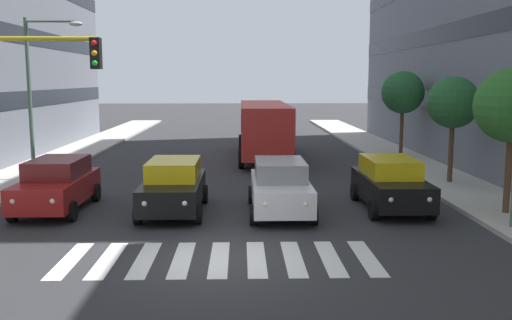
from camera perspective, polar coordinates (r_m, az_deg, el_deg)
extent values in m
plane|color=#2D2D30|center=(13.86, -3.74, -10.00)|extent=(180.00, 180.00, 0.00)
cube|color=black|center=(35.61, 23.57, 5.85)|extent=(9.89, 24.83, 0.90)
cube|color=black|center=(35.67, 23.88, 11.14)|extent=(9.89, 24.83, 0.90)
cube|color=silver|center=(14.18, 11.17, -9.69)|extent=(0.45, 2.80, 0.01)
cube|color=silver|center=(14.01, 7.52, -9.82)|extent=(0.45, 2.80, 0.01)
cube|color=silver|center=(13.90, 3.80, -9.92)|extent=(0.45, 2.80, 0.01)
cube|color=silver|center=(13.85, 0.04, -9.97)|extent=(0.45, 2.80, 0.01)
cube|color=silver|center=(13.86, -3.74, -9.98)|extent=(0.45, 2.80, 0.01)
cube|color=silver|center=(13.92, -7.50, -9.95)|extent=(0.45, 2.80, 0.01)
cube|color=silver|center=(14.04, -11.21, -9.88)|extent=(0.45, 2.80, 0.01)
cube|color=silver|center=(14.22, -14.84, -9.77)|extent=(0.45, 2.80, 0.01)
cube|color=silver|center=(14.45, -18.37, -9.62)|extent=(0.45, 2.80, 0.01)
cube|color=black|center=(19.30, 13.51, -2.80)|extent=(1.80, 4.40, 0.80)
cube|color=yellow|center=(19.37, 13.42, -0.65)|extent=(1.58, 2.46, 0.60)
cylinder|color=black|center=(18.29, 17.38, -4.83)|extent=(0.22, 0.64, 0.64)
cylinder|color=black|center=(17.79, 11.86, -4.99)|extent=(0.22, 0.64, 0.64)
cylinder|color=black|center=(20.99, 14.82, -3.08)|extent=(0.22, 0.64, 0.64)
cylinder|color=black|center=(20.56, 10.00, -3.16)|extent=(0.22, 0.64, 0.64)
sphere|color=white|center=(17.44, 17.17, -3.83)|extent=(0.18, 0.18, 0.18)
sphere|color=white|center=(17.10, 13.51, -3.92)|extent=(0.18, 0.18, 0.18)
cube|color=silver|center=(18.17, 2.47, -3.25)|extent=(1.80, 4.40, 0.80)
cube|color=gray|center=(18.25, 2.44, -0.97)|extent=(1.58, 2.46, 0.60)
cylinder|color=black|center=(16.94, 5.86, -5.52)|extent=(0.22, 0.64, 0.64)
cylinder|color=black|center=(16.80, -0.26, -5.59)|extent=(0.22, 0.64, 0.64)
cylinder|color=black|center=(19.75, 4.78, -3.53)|extent=(0.22, 0.64, 0.64)
cylinder|color=black|center=(19.64, -0.46, -3.57)|extent=(0.22, 0.64, 0.64)
sphere|color=white|center=(16.12, 5.06, -4.46)|extent=(0.18, 0.18, 0.18)
sphere|color=white|center=(16.03, 0.95, -4.51)|extent=(0.18, 0.18, 0.18)
cube|color=black|center=(18.46, -8.37, -3.15)|extent=(1.80, 4.40, 0.80)
cube|color=yellow|center=(18.54, -8.34, -0.91)|extent=(1.58, 2.46, 0.60)
cylinder|color=black|center=(17.05, -5.90, -5.43)|extent=(0.22, 0.64, 0.64)
cylinder|color=black|center=(17.28, -11.89, -5.38)|extent=(0.22, 0.64, 0.64)
cylinder|color=black|center=(19.88, -5.27, -3.46)|extent=(0.22, 0.64, 0.64)
cylinder|color=black|center=(20.08, -10.41, -3.45)|extent=(0.22, 0.64, 0.64)
sphere|color=white|center=(16.29, -7.25, -4.36)|extent=(0.18, 0.18, 0.18)
sphere|color=white|center=(16.45, -11.25, -4.33)|extent=(0.18, 0.18, 0.18)
cube|color=maroon|center=(19.69, -19.57, -2.83)|extent=(1.80, 4.40, 0.80)
cube|color=maroon|center=(19.76, -19.49, -0.73)|extent=(1.58, 2.46, 0.60)
cylinder|color=black|center=(18.14, -18.21, -4.97)|extent=(0.22, 0.64, 0.64)
cylinder|color=black|center=(18.74, -23.51, -4.83)|extent=(0.22, 0.64, 0.64)
cylinder|color=black|center=(20.88, -15.95, -3.18)|extent=(0.22, 0.64, 0.64)
cylinder|color=black|center=(21.40, -20.63, -3.12)|extent=(0.22, 0.64, 0.64)
sphere|color=white|center=(17.49, -19.95, -3.93)|extent=(0.18, 0.18, 0.18)
sphere|color=white|center=(17.89, -23.46, -3.85)|extent=(0.18, 0.18, 0.18)
cube|color=red|center=(31.02, 0.79, 3.43)|extent=(2.50, 10.50, 2.50)
cube|color=black|center=(30.98, 0.79, 4.44)|extent=(2.52, 9.87, 0.80)
cylinder|color=black|center=(27.60, 3.69, 0.21)|extent=(0.28, 1.00, 1.00)
cylinder|color=black|center=(27.48, -1.51, 0.19)|extent=(0.28, 1.00, 1.00)
cylinder|color=black|center=(34.34, 2.66, 1.79)|extent=(0.28, 1.00, 1.00)
cylinder|color=black|center=(34.25, -1.52, 1.77)|extent=(0.28, 1.00, 1.00)
cylinder|color=#AD991E|center=(15.19, -24.00, 11.19)|extent=(4.28, 0.12, 0.12)
cube|color=black|center=(14.51, -15.94, 10.37)|extent=(0.24, 0.28, 0.76)
sphere|color=red|center=(14.37, -16.13, 11.34)|extent=(0.14, 0.14, 0.14)
sphere|color=orange|center=(14.36, -16.09, 10.39)|extent=(0.14, 0.14, 0.14)
sphere|color=green|center=(14.35, -16.06, 9.43)|extent=(0.14, 0.14, 0.14)
cylinder|color=#4C6B56|center=(25.41, -21.99, 5.73)|extent=(0.16, 0.16, 6.69)
cylinder|color=#4C6B56|center=(25.18, -20.15, 13.09)|extent=(2.04, 0.10, 0.10)
ellipsoid|color=#B7BCC1|center=(24.87, -17.84, 13.03)|extent=(0.56, 0.28, 0.20)
cylinder|color=#513823|center=(19.29, 24.23, -0.98)|extent=(0.20, 0.20, 2.68)
sphere|color=#2D6B28|center=(19.10, 24.59, 5.08)|extent=(2.33, 2.33, 2.33)
cylinder|color=#513823|center=(24.28, 19.18, 0.97)|extent=(0.20, 0.20, 2.62)
sphere|color=#235B2D|center=(24.13, 19.39, 5.54)|extent=(2.10, 2.10, 2.10)
cylinder|color=#513823|center=(31.76, 14.55, 2.90)|extent=(0.20, 0.20, 2.79)
sphere|color=#235B2D|center=(31.65, 14.69, 6.66)|extent=(2.30, 2.30, 2.30)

